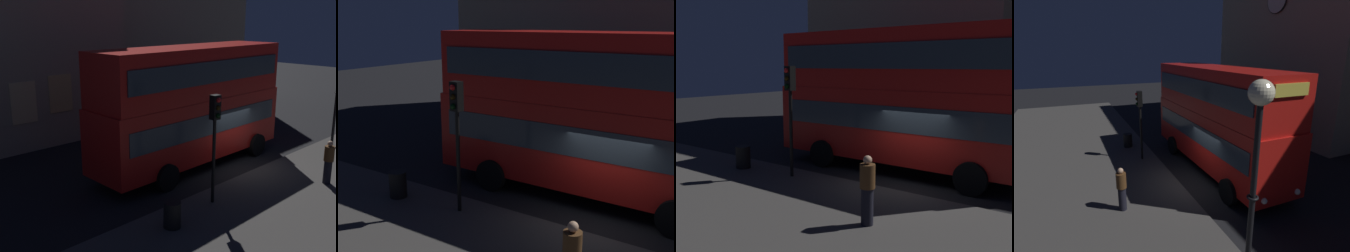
{
  "view_description": "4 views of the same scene",
  "coord_description": "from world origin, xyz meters",
  "views": [
    {
      "loc": [
        -14.35,
        -10.51,
        6.61
      ],
      "look_at": [
        -3.36,
        0.98,
        2.35
      ],
      "focal_mm": 43.98,
      "sensor_mm": 36.0,
      "label": 1
    },
    {
      "loc": [
        4.0,
        -10.84,
        5.7
      ],
      "look_at": [
        -3.7,
        0.68,
        2.26
      ],
      "focal_mm": 45.44,
      "sensor_mm": 36.0,
      "label": 2
    },
    {
      "loc": [
        6.16,
        -11.71,
        4.07
      ],
      "look_at": [
        -2.84,
        0.13,
        1.8
      ],
      "focal_mm": 42.65,
      "sensor_mm": 36.0,
      "label": 3
    },
    {
      "loc": [
        10.16,
        -5.31,
        6.16
      ],
      "look_at": [
        -2.06,
        0.02,
        2.33
      ],
      "focal_mm": 28.26,
      "sensor_mm": 36.0,
      "label": 4
    }
  ],
  "objects": [
    {
      "name": "traffic_light_near_kerb",
      "position": [
        -3.76,
        -1.77,
        2.95
      ],
      "size": [
        0.34,
        0.37,
        3.93
      ],
      "rotation": [
        0.0,
        0.0,
        -0.09
      ],
      "color": "black",
      "rests_on": "sidewalk_slab"
    },
    {
      "name": "double_decker_bus",
      "position": [
        -1.35,
        1.58,
        3.01
      ],
      "size": [
        10.01,
        2.88,
        5.37
      ],
      "rotation": [
        0.0,
        0.0,
        0.01
      ],
      "color": "red",
      "rests_on": "ground"
    },
    {
      "name": "ground_plane",
      "position": [
        0.0,
        0.0,
        0.0
      ],
      "size": [
        80.0,
        80.0,
        0.0
      ],
      "primitive_type": "plane",
      "color": "black"
    },
    {
      "name": "litter_bin",
      "position": [
        -6.09,
        -2.06,
        0.55
      ],
      "size": [
        0.56,
        0.56,
        0.85
      ],
      "primitive_type": "cylinder",
      "color": "black",
      "rests_on": "sidewalk_slab"
    }
  ]
}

